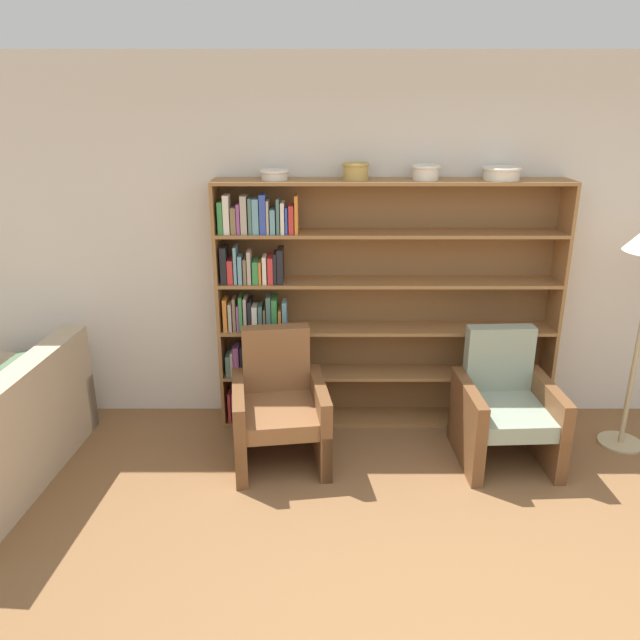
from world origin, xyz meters
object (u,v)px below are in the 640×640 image
at_px(bowl_stoneware, 354,170).
at_px(armchair_leather, 278,407).
at_px(bowl_olive, 500,172).
at_px(bookshelf, 353,305).
at_px(bowl_slate, 273,174).
at_px(bowl_terracotta, 424,171).
at_px(armchair_cushioned, 503,407).

relative_size(bowl_stoneware, armchair_leather, 0.22).
bearing_deg(bowl_stoneware, bowl_olive, 0.00).
height_order(bookshelf, bowl_olive, bowl_olive).
bearing_deg(bowl_slate, bowl_terracotta, -0.00).
bearing_deg(bowl_stoneware, armchair_cushioned, -27.66).
bearing_deg(armchair_cushioned, bookshelf, -31.37).
relative_size(bookshelf, bowl_terracotta, 12.47).
relative_size(bookshelf, bowl_olive, 9.37).
bearing_deg(armchair_leather, bowl_slate, -94.36).
xyz_separation_m(bowl_slate, bowl_stoneware, (0.57, -0.00, 0.03)).
xyz_separation_m(bowl_slate, bowl_olive, (1.60, -0.00, 0.01)).
height_order(bowl_slate, bowl_stoneware, bowl_stoneware).
distance_m(bookshelf, bowl_stoneware, 1.01).
xyz_separation_m(bookshelf, bowl_olive, (1.02, -0.02, 0.99)).
bearing_deg(bowl_terracotta, armchair_leather, -151.90).
height_order(bowl_olive, armchair_cushioned, bowl_olive).
relative_size(bowl_olive, armchair_leather, 0.30).
bearing_deg(bookshelf, bowl_olive, -1.00).
bearing_deg(bowl_olive, armchair_cushioned, -87.64).
relative_size(bowl_terracotta, bowl_olive, 0.75).
distance_m(bowl_stoneware, armchair_leather, 1.75).
bearing_deg(bookshelf, bowl_terracotta, -2.11).
height_order(bowl_slate, armchair_cushioned, bowl_slate).
bearing_deg(bowl_terracotta, bookshelf, 177.89).
bearing_deg(bowl_terracotta, bowl_olive, 0.00).
height_order(bowl_slate, armchair_leather, bowl_slate).
distance_m(armchair_leather, armchair_cushioned, 1.59).
bearing_deg(armchair_cushioned, bowl_stoneware, -30.41).
height_order(bowl_slate, bowl_terracotta, bowl_terracotta).
xyz_separation_m(bowl_stoneware, bowl_terracotta, (0.49, 0.00, -0.01)).
bearing_deg(armchair_leather, bowl_terracotta, -159.73).
bearing_deg(bookshelf, bowl_slate, -178.25).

